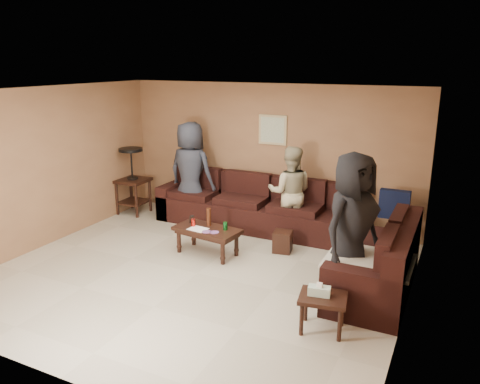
{
  "coord_description": "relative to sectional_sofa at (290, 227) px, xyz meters",
  "views": [
    {
      "loc": [
        3.15,
        -5.14,
        2.89
      ],
      "look_at": [
        0.25,
        0.85,
        1.0
      ],
      "focal_mm": 35.0,
      "sensor_mm": 36.0,
      "label": 1
    }
  ],
  "objects": [
    {
      "name": "room",
      "position": [
        -0.81,
        -1.52,
        1.34
      ],
      "size": [
        5.6,
        5.5,
        2.5
      ],
      "color": "#B7B29B",
      "rests_on": "ground"
    },
    {
      "name": "sectional_sofa",
      "position": [
        0.0,
        0.0,
        0.0
      ],
      "size": [
        4.65,
        2.9,
        0.97
      ],
      "color": "black",
      "rests_on": "ground"
    },
    {
      "name": "coffee_table",
      "position": [
        -1.03,
        -0.86,
        0.03
      ],
      "size": [
        1.06,
        0.62,
        0.7
      ],
      "rotation": [
        0.0,
        0.0,
        -0.12
      ],
      "color": "black",
      "rests_on": "ground"
    },
    {
      "name": "end_table_left",
      "position": [
        -3.32,
        0.28,
        0.34
      ],
      "size": [
        0.58,
        0.58,
        1.28
      ],
      "rotation": [
        0.0,
        0.0,
        0.04
      ],
      "color": "black",
      "rests_on": "ground"
    },
    {
      "name": "side_table_right",
      "position": [
        1.15,
        -2.15,
        0.04
      ],
      "size": [
        0.57,
        0.49,
        0.56
      ],
      "rotation": [
        0.0,
        0.0,
        0.17
      ],
      "color": "black",
      "rests_on": "ground"
    },
    {
      "name": "waste_bin",
      "position": [
        -0.02,
        -0.27,
        -0.16
      ],
      "size": [
        0.32,
        0.32,
        0.33
      ],
      "primitive_type": "cube",
      "rotation": [
        0.0,
        0.0,
        0.16
      ],
      "color": "black",
      "rests_on": "ground"
    },
    {
      "name": "wall_art",
      "position": [
        -0.71,
        0.96,
        1.37
      ],
      "size": [
        0.52,
        0.04,
        0.52
      ],
      "color": "tan",
      "rests_on": "ground"
    },
    {
      "name": "person_left",
      "position": [
        -2.09,
        0.43,
        0.59
      ],
      "size": [
        0.91,
        0.6,
        1.83
      ],
      "primitive_type": "imported",
      "rotation": [
        0.0,
        0.0,
        3.12
      ],
      "color": "#292E3A",
      "rests_on": "ground"
    },
    {
      "name": "person_middle",
      "position": [
        -0.16,
        0.41,
        0.45
      ],
      "size": [
        0.89,
        0.78,
        1.54
      ],
      "primitive_type": "imported",
      "rotation": [
        0.0,
        0.0,
        3.44
      ],
      "color": "tan",
      "rests_on": "ground"
    },
    {
      "name": "person_right",
      "position": [
        1.22,
        -1.25,
        0.6
      ],
      "size": [
        0.91,
        1.07,
        1.86
      ],
      "primitive_type": "imported",
      "rotation": [
        0.0,
        0.0,
        1.15
      ],
      "color": "black",
      "rests_on": "ground"
    }
  ]
}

